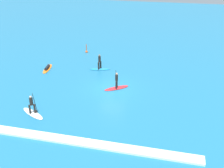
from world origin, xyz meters
name	(u,v)px	position (x,y,z in m)	size (l,w,h in m)	color
ground_plane	(112,88)	(0.00, 0.00, 0.00)	(120.00, 120.00, 0.00)	#1E6B93
surfer_on_white_board	(32,110)	(-5.58, -6.69, 0.43)	(2.86, 2.05, 2.05)	white
surfer_on_orange_board	(47,68)	(-9.03, 3.39, 0.14)	(1.20, 3.17, 0.41)	orange
surfer_on_red_board	(117,85)	(0.47, 0.08, 0.41)	(2.60, 2.29, 2.14)	red
surfer_on_blue_board	(100,66)	(-2.72, 4.75, 0.51)	(2.55, 1.22, 1.93)	#1E8CD1
marker_buoy	(87,51)	(-6.37, 10.60, 0.19)	(0.37, 0.37, 1.28)	#E55119
wave_crest	(81,142)	(0.00, -9.65, 0.09)	(17.73, 0.90, 0.18)	white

